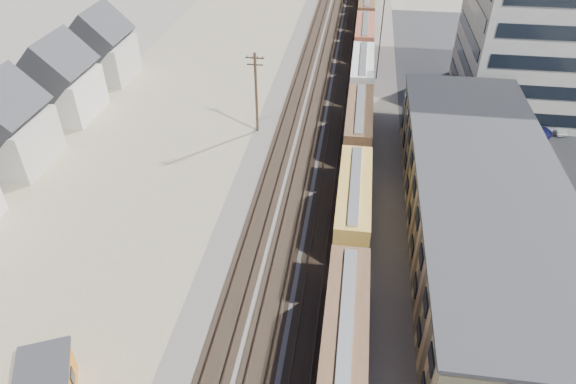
# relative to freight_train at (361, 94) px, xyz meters

# --- Properties ---
(ballast_bed) EXTENTS (18.00, 200.00, 0.06)m
(ballast_bed) POSITION_rel_freight_train_xyz_m (-3.80, 1.59, -2.76)
(ballast_bed) COLOR #4C4742
(ballast_bed) RESTS_ON ground
(dirt_yard) EXTENTS (24.00, 180.00, 0.03)m
(dirt_yard) POSITION_rel_freight_train_xyz_m (-23.80, -8.41, -2.78)
(dirt_yard) COLOR #807658
(dirt_yard) RESTS_ON ground
(asphalt_lot) EXTENTS (26.00, 120.00, 0.04)m
(asphalt_lot) POSITION_rel_freight_train_xyz_m (18.20, -13.41, -2.77)
(asphalt_lot) COLOR #232326
(asphalt_lot) RESTS_ON ground
(rail_tracks) EXTENTS (11.40, 200.00, 0.24)m
(rail_tracks) POSITION_rel_freight_train_xyz_m (-4.35, 1.59, -2.68)
(rail_tracks) COLOR black
(rail_tracks) RESTS_ON ground
(freight_train) EXTENTS (3.00, 119.74, 4.46)m
(freight_train) POSITION_rel_freight_train_xyz_m (0.00, 0.00, 0.00)
(freight_train) COLOR black
(freight_train) RESTS_ON ground
(warehouse) EXTENTS (12.40, 40.40, 7.25)m
(warehouse) POSITION_rel_freight_train_xyz_m (11.18, -23.41, 0.86)
(warehouse) COLOR tan
(warehouse) RESTS_ON ground
(office_tower) EXTENTS (22.60, 18.60, 18.45)m
(office_tower) POSITION_rel_freight_train_xyz_m (24.15, 6.54, 6.47)
(office_tower) COLOR #9E998E
(office_tower) RESTS_ON ground
(utility_pole_north) EXTENTS (2.20, 0.32, 10.00)m
(utility_pole_north) POSITION_rel_freight_train_xyz_m (-12.30, -6.41, 2.50)
(utility_pole_north) COLOR #382619
(utility_pole_north) RESTS_ON ground
(radio_mast) EXTENTS (1.20, 0.16, 18.00)m
(radio_mast) POSITION_rel_freight_train_xyz_m (2.20, 11.59, 6.33)
(radio_mast) COLOR black
(radio_mast) RESTS_ON ground
(maintenance_shed) EXTENTS (4.83, 5.31, 3.16)m
(maintenance_shed) POSITION_rel_freight_train_xyz_m (-18.94, -43.98, -1.18)
(maintenance_shed) COLOR #C06312
(maintenance_shed) RESTS_ON ground
(parked_car_blue) EXTENTS (4.32, 5.97, 1.51)m
(parked_car_blue) POSITION_rel_freight_train_xyz_m (21.27, -1.90, -2.04)
(parked_car_blue) COLOR navy
(parked_car_blue) RESTS_ON ground
(parked_car_far) EXTENTS (2.95, 4.76, 1.51)m
(parked_car_far) POSITION_rel_freight_train_xyz_m (24.09, -0.94, -2.04)
(parked_car_far) COLOR silver
(parked_car_far) RESTS_ON ground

